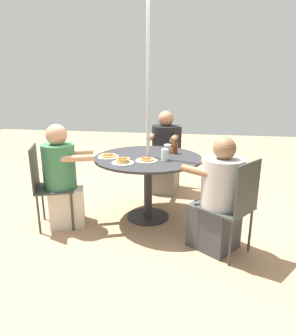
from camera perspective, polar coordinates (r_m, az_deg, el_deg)
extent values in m
plane|color=tan|center=(3.64, 0.00, -9.27)|extent=(12.00, 12.00, 0.00)
cylinder|color=#28282B|center=(3.64, 0.00, -9.16)|extent=(0.50, 0.50, 0.01)
cylinder|color=#28282B|center=(3.50, 0.00, -3.95)|extent=(0.10, 0.10, 0.72)
cylinder|color=#28282B|center=(3.39, 0.00, 1.95)|extent=(1.22, 1.22, 0.02)
cylinder|color=#ADADB2|center=(3.31, 0.00, 9.72)|extent=(0.04, 0.04, 2.38)
cylinder|color=#333833|center=(3.66, -14.04, -5.94)|extent=(0.02, 0.02, 0.43)
cylinder|color=#333833|center=(3.34, -14.25, -8.12)|extent=(0.02, 0.02, 0.43)
cylinder|color=#333833|center=(3.69, -19.38, -6.18)|extent=(0.02, 0.02, 0.43)
cylinder|color=#333833|center=(3.38, -20.12, -8.35)|extent=(0.02, 0.02, 0.43)
cube|color=#333833|center=(3.43, -17.26, -3.63)|extent=(0.52, 0.52, 0.02)
cube|color=#333833|center=(3.39, -20.83, 0.06)|extent=(0.36, 0.15, 0.46)
cube|color=beige|center=(3.50, -15.11, -7.03)|extent=(0.44, 0.46, 0.43)
cylinder|color=#38754C|center=(3.36, -16.57, 0.24)|extent=(0.35, 0.35, 0.49)
sphere|color=tan|center=(3.28, -17.06, 6.07)|extent=(0.22, 0.22, 0.22)
cylinder|color=tan|center=(3.45, -13.20, 2.93)|extent=(0.18, 0.34, 0.07)
cylinder|color=tan|center=(3.18, -13.30, 1.80)|extent=(0.18, 0.34, 0.07)
cylinder|color=#333833|center=(2.92, 9.59, -11.54)|extent=(0.02, 0.02, 0.43)
cylinder|color=#333833|center=(3.18, 13.35, -9.39)|extent=(0.02, 0.02, 0.43)
cylinder|color=#333833|center=(2.76, 15.46, -13.69)|extent=(0.02, 0.02, 0.43)
cylinder|color=#333833|center=(3.03, 18.88, -11.17)|extent=(0.02, 0.02, 0.43)
cube|color=#333833|center=(2.87, 14.64, -7.37)|extent=(0.56, 0.56, 0.02)
cube|color=#333833|center=(2.70, 18.47, -3.72)|extent=(0.32, 0.24, 0.46)
cube|color=#3D3D42|center=(3.02, 12.42, -10.73)|extent=(0.53, 0.53, 0.43)
cylinder|color=#B2B2B2|center=(2.82, 13.93, -2.85)|extent=(0.38, 0.38, 0.47)
sphere|color=brown|center=(2.73, 14.38, 3.62)|extent=(0.20, 0.20, 0.20)
cylinder|color=brown|center=(2.77, 9.06, -0.55)|extent=(0.24, 0.29, 0.07)
cylinder|color=brown|center=(3.01, 12.60, 0.62)|extent=(0.24, 0.29, 0.07)
cylinder|color=#333833|center=(4.32, 5.16, -2.09)|extent=(0.02, 0.02, 0.43)
cylinder|color=#333833|center=(4.38, 0.74, -1.74)|extent=(0.02, 0.02, 0.43)
cylinder|color=#333833|center=(4.64, 5.89, -0.81)|extent=(0.02, 0.02, 0.43)
cylinder|color=#333833|center=(4.70, 1.77, -0.50)|extent=(0.02, 0.02, 0.43)
cube|color=#333833|center=(4.44, 3.44, 1.52)|extent=(0.44, 0.44, 0.02)
cube|color=#333833|center=(4.57, 3.98, 5.03)|extent=(0.05, 0.38, 0.46)
cube|color=gray|center=(4.39, 3.08, -1.71)|extent=(0.45, 0.41, 0.43)
cylinder|color=black|center=(4.33, 3.34, 4.59)|extent=(0.39, 0.39, 0.53)
sphere|color=#A3704C|center=(4.27, 3.42, 9.35)|extent=(0.22, 0.22, 0.22)
cylinder|color=#A3704C|center=(4.08, 4.97, 5.68)|extent=(0.33, 0.10, 0.07)
cylinder|color=#A3704C|center=(4.14, 0.63, 5.91)|extent=(0.33, 0.10, 0.07)
cylinder|color=silver|center=(3.20, -0.30, 1.41)|extent=(0.23, 0.23, 0.01)
cylinder|color=tan|center=(3.20, -0.28, 1.59)|extent=(0.15, 0.15, 0.01)
cylinder|color=tan|center=(3.19, -0.23, 1.74)|extent=(0.15, 0.15, 0.01)
ellipsoid|color=brown|center=(3.19, -0.30, 1.87)|extent=(0.13, 0.12, 0.00)
cube|color=#F4E084|center=(3.20, -0.45, 2.00)|extent=(0.03, 0.03, 0.01)
cylinder|color=silver|center=(3.38, -7.56, 2.08)|extent=(0.23, 0.23, 0.01)
cylinder|color=tan|center=(3.39, -7.57, 2.27)|extent=(0.18, 0.18, 0.01)
cylinder|color=tan|center=(3.38, -7.61, 2.43)|extent=(0.18, 0.18, 0.01)
ellipsoid|color=brown|center=(3.38, -7.57, 2.52)|extent=(0.14, 0.13, 0.00)
cube|color=#F4E084|center=(3.37, -7.69, 2.59)|extent=(0.03, 0.03, 0.01)
cylinder|color=silver|center=(3.12, -4.80, 0.98)|extent=(0.23, 0.23, 0.01)
cylinder|color=tan|center=(3.12, -4.77, 1.18)|extent=(0.13, 0.13, 0.01)
cylinder|color=tan|center=(3.12, -4.92, 1.36)|extent=(0.14, 0.14, 0.01)
cylinder|color=tan|center=(3.12, -4.89, 1.56)|extent=(0.13, 0.13, 0.01)
cylinder|color=tan|center=(3.11, -4.71, 1.74)|extent=(0.14, 0.14, 0.01)
ellipsoid|color=brown|center=(3.11, -4.82, 1.86)|extent=(0.11, 0.10, 0.00)
cube|color=#F4E084|center=(3.10, -4.75, 1.96)|extent=(0.03, 0.03, 0.01)
cylinder|color=#602D0F|center=(3.55, 5.14, 3.69)|extent=(0.07, 0.07, 0.12)
cylinder|color=#602D0F|center=(3.53, 5.18, 5.02)|extent=(0.03, 0.03, 0.05)
torus|color=#602D0F|center=(3.51, 5.11, 3.87)|extent=(0.06, 0.01, 0.06)
cylinder|color=beige|center=(3.61, 3.76, 3.68)|extent=(0.09, 0.09, 0.09)
cylinder|color=white|center=(3.60, 3.77, 4.41)|extent=(0.09, 0.09, 0.01)
cylinder|color=silver|center=(3.22, 3.17, 2.52)|extent=(0.07, 0.07, 0.13)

